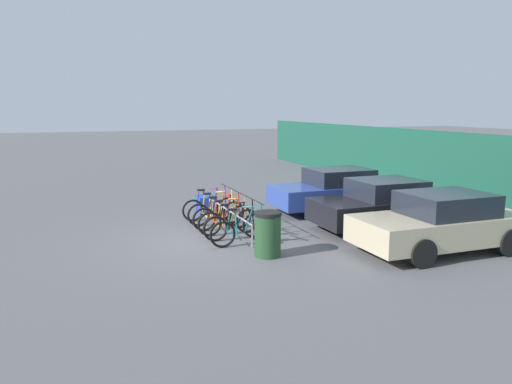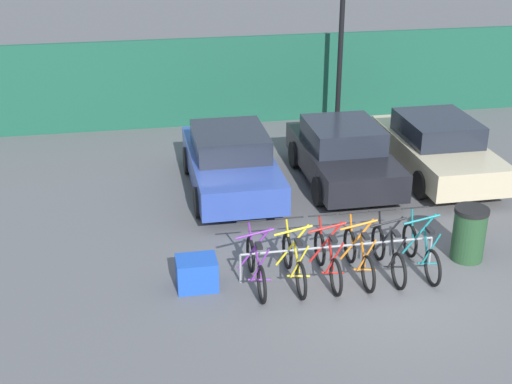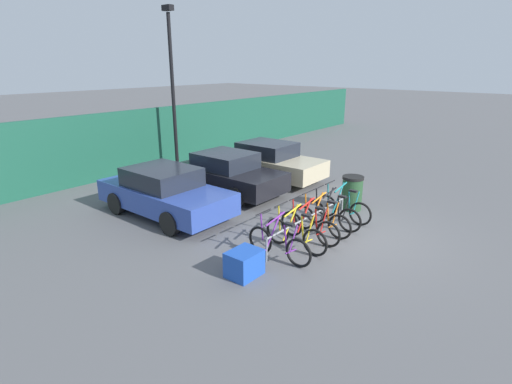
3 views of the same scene
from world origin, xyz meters
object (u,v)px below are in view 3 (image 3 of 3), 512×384
Objects in this scene: bike_rack at (309,219)px; car_black at (227,174)px; trash_bin at (352,193)px; bicycle_yellow at (296,235)px; bicycle_teal at (343,208)px; bicycle_red at (309,227)px; bicycle_purple at (279,244)px; bicycle_black at (332,214)px; car_beige at (269,161)px; lamp_post at (172,83)px; car_blue at (165,192)px; bicycle_orange at (321,220)px; cargo_crate at (244,263)px.

bike_rack is 4.26m from car_black.
bicycle_yellow is at bearing -176.04° from trash_bin.
bike_rack is 2.09× the size of bicycle_teal.
bicycle_purple is at bearing -178.71° from bicycle_red.
bicycle_black is (1.73, 0.00, 0.00)m from bicycle_yellow.
car_black reaches higher than bicycle_yellow.
car_beige is (2.31, 0.01, 0.00)m from car_black.
car_blue is at bearing -133.78° from lamp_post.
bicycle_orange is at bearing -179.60° from bicycle_teal.
car_beige is (4.45, 4.21, 0.31)m from bicycle_yellow.
car_beige is at bearing 0.09° from car_blue.
bicycle_black is 3.42m from cargo_crate.
bicycle_purple is 4.05m from trash_bin.
trash_bin is (1.23, -3.96, -0.17)m from car_black.
car_black is 2.31m from car_beige.
bike_rack is 2.09× the size of bicycle_orange.
bicycle_black is (1.12, 0.00, 0.00)m from bicycle_red.
bicycle_red is 5.71m from car_beige.
bicycle_yellow is 1.73m from bicycle_black.
bicycle_yellow and bicycle_black have the same top height.
car_blue is (0.20, 4.20, 0.31)m from bicycle_purple.
lamp_post is 8.95× the size of cargo_crate.
bicycle_black reaches higher than trash_bin.
bicycle_purple is 2.40m from bicycle_black.
car_black is 3.80× the size of trash_bin.
bicycle_teal is 2.44× the size of cargo_crate.
trash_bin is at bearing 3.16° from bicycle_yellow.
bicycle_orange is at bearing -23.39° from bike_rack.
cargo_crate is at bearing 177.82° from bicycle_red.
bicycle_purple is (-1.51, -0.15, -0.11)m from bike_rack.
bicycle_purple is at bearing -176.70° from trash_bin.
car_black is at bearing -104.87° from lamp_post.
trash_bin is (0.22, -7.74, -2.97)m from lamp_post.
bike_rack is 0.85× the size of car_blue.
trash_bin is at bearing -105.30° from car_beige.
bicycle_red is at bearing -175.17° from trash_bin.
car_beige reaches higher than bicycle_black.
bicycle_black is at bearing -171.91° from trash_bin.
bicycle_orange is 0.41× the size of car_blue.
cargo_crate is (-1.01, 0.14, -0.10)m from bicycle_purple.
bicycle_yellow is at bearing -83.57° from car_blue.
car_black is 4.81m from lamp_post.
bike_rack is 2.09× the size of bicycle_red.
bicycle_yellow reaches higher than cargo_crate.
car_beige reaches higher than bicycle_orange.
car_black is at bearing 93.21° from bicycle_teal.
bicycle_black reaches higher than cargo_crate.
bicycle_teal is 0.41× the size of car_beige.
bike_rack is at bearing 9.29° from bicycle_yellow.
lamp_post reaches higher than car_beige.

